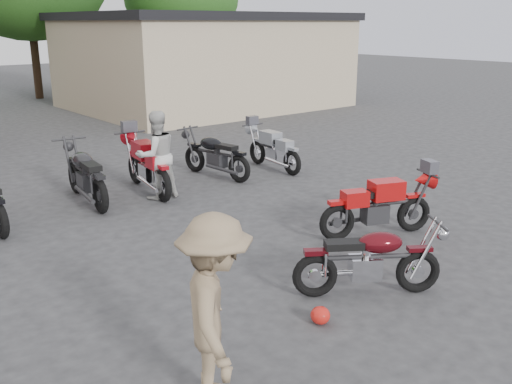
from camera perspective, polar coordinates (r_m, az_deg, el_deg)
ground at (r=8.04m, az=6.31°, el=-8.63°), size 90.00×90.00×0.00m
stucco_building at (r=24.35m, az=-5.22°, el=12.66°), size 10.00×8.00×3.50m
tree_3 at (r=32.06m, az=-7.38°, el=17.20°), size 6.08×6.08×7.60m
vintage_motorcycle at (r=7.49m, az=11.41°, el=-6.26°), size 1.90×1.57×1.09m
sportbike at (r=9.57m, az=12.21°, el=-1.10°), size 2.05×1.34×1.13m
helmet at (r=6.90m, az=6.45°, el=-12.16°), size 0.29×0.29×0.22m
person_light at (r=11.49m, az=-9.92°, el=3.64°), size 0.91×0.74×1.76m
person_tan at (r=5.24m, az=-4.08°, el=-11.86°), size 1.20×1.37×1.84m
row_bike_3 at (r=11.58m, az=-16.71°, el=1.98°), size 0.95×2.23×1.25m
row_bike_4 at (r=12.01m, az=-10.84°, el=2.90°), size 1.02×2.23×1.25m
row_bike_5 at (r=13.02m, az=-4.15°, el=3.99°), size 0.95×2.06×1.15m
row_bike_6 at (r=13.68m, az=1.73°, el=4.52°), size 0.74×1.92×1.09m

